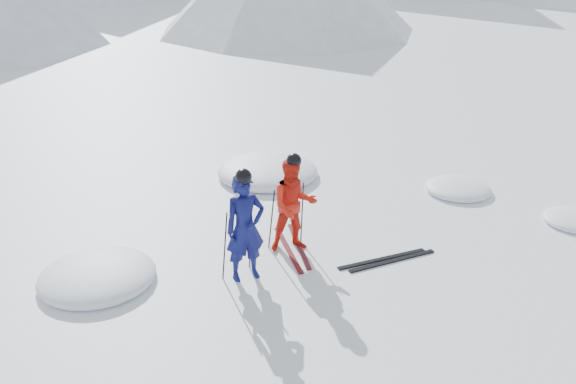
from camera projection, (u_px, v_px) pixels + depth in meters
ground at (390, 228)px, 11.67m from camera, size 160.00×160.00×0.00m
skier_blue at (245, 228)px, 9.68m from camera, size 0.73×0.55×1.81m
skier_red at (294, 205)px, 10.58m from camera, size 1.01×0.92×1.70m
pole_blue_left at (225, 246)px, 9.75m from camera, size 0.12×0.08×1.20m
pole_blue_right at (250, 235)px, 10.12m from camera, size 0.12×0.07×1.20m
pole_red_left at (272, 219)px, 10.72m from camera, size 0.11×0.09×1.13m
pole_red_right at (302, 213)px, 10.97m from camera, size 0.11×0.08×1.13m
ski_worn_left at (288, 249)px, 10.86m from camera, size 0.70×1.62×0.03m
ski_worn_right at (299, 246)px, 10.99m from camera, size 0.80×1.58×0.03m
ski_loose_a at (382, 259)px, 10.55m from camera, size 1.67×0.48×0.03m
ski_loose_b at (392, 261)px, 10.49m from camera, size 1.68×0.42×0.03m
snow_lumps at (272, 204)px, 12.63m from camera, size 9.80×7.23×0.51m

